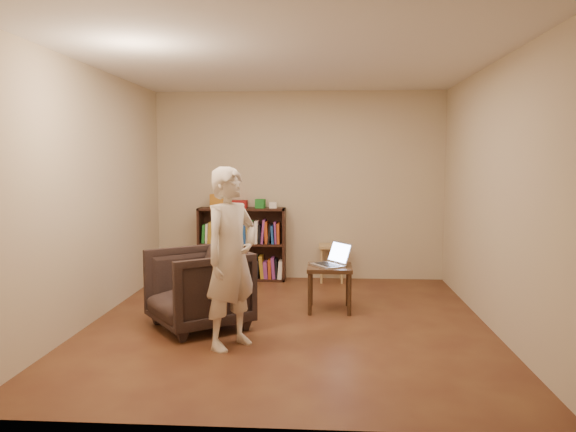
# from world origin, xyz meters

# --- Properties ---
(floor) EXTENTS (4.50, 4.50, 0.00)m
(floor) POSITION_xyz_m (0.00, 0.00, 0.00)
(floor) COLOR #442016
(floor) RESTS_ON ground
(ceiling) EXTENTS (4.50, 4.50, 0.00)m
(ceiling) POSITION_xyz_m (0.00, 0.00, 2.60)
(ceiling) COLOR silver
(ceiling) RESTS_ON wall_back
(wall_back) EXTENTS (4.00, 0.00, 4.00)m
(wall_back) POSITION_xyz_m (0.00, 2.25, 1.30)
(wall_back) COLOR #BCA88E
(wall_back) RESTS_ON floor
(wall_left) EXTENTS (0.00, 4.50, 4.50)m
(wall_left) POSITION_xyz_m (-2.00, 0.00, 1.30)
(wall_left) COLOR #BCA88E
(wall_left) RESTS_ON floor
(wall_right) EXTENTS (0.00, 4.50, 4.50)m
(wall_right) POSITION_xyz_m (2.00, 0.00, 1.30)
(wall_right) COLOR #BCA88E
(wall_right) RESTS_ON floor
(bookshelf) EXTENTS (1.20, 0.30, 1.00)m
(bookshelf) POSITION_xyz_m (-0.78, 2.09, 0.44)
(bookshelf) COLOR black
(bookshelf) RESTS_ON floor
(box_yellow) EXTENTS (0.27, 0.22, 0.19)m
(box_yellow) POSITION_xyz_m (-1.08, 2.08, 1.10)
(box_yellow) COLOR #C37A22
(box_yellow) RESTS_ON bookshelf
(red_cloth) EXTENTS (0.31, 0.24, 0.10)m
(red_cloth) POSITION_xyz_m (-0.86, 2.10, 1.05)
(red_cloth) COLOR maroon
(red_cloth) RESTS_ON bookshelf
(box_green) EXTENTS (0.14, 0.14, 0.12)m
(box_green) POSITION_xyz_m (-0.52, 2.09, 1.06)
(box_green) COLOR #1F7627
(box_green) RESTS_ON bookshelf
(box_white) EXTENTS (0.10, 0.10, 0.08)m
(box_white) POSITION_xyz_m (-0.35, 2.09, 1.04)
(box_white) COLOR white
(box_white) RESTS_ON bookshelf
(stool) EXTENTS (0.35, 0.35, 0.51)m
(stool) POSITION_xyz_m (0.46, 2.03, 0.41)
(stool) COLOR #A68551
(stool) RESTS_ON floor
(armchair) EXTENTS (1.20, 1.19, 0.79)m
(armchair) POSITION_xyz_m (-0.87, -0.19, 0.39)
(armchair) COLOR #2F241F
(armchair) RESTS_ON floor
(side_table) EXTENTS (0.49, 0.49, 0.50)m
(side_table) POSITION_xyz_m (0.42, 0.54, 0.41)
(side_table) COLOR #332011
(side_table) RESTS_ON floor
(laptop) EXTENTS (0.48, 0.49, 0.25)m
(laptop) POSITION_xyz_m (0.45, 0.56, 0.56)
(laptop) COLOR silver
(laptop) RESTS_ON side_table
(person) EXTENTS (0.65, 0.70, 1.60)m
(person) POSITION_xyz_m (-0.45, -0.74, 0.80)
(person) COLOR beige
(person) RESTS_ON floor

